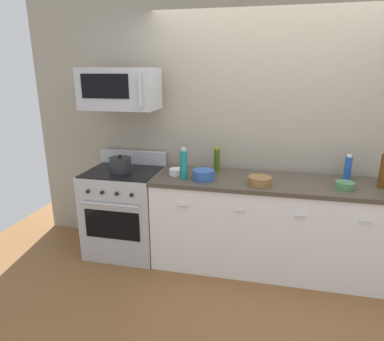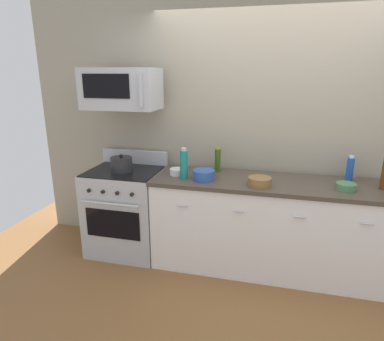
% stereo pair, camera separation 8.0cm
% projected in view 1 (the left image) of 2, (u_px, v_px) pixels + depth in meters
% --- Properties ---
extents(ground_plane, '(6.42, 6.42, 0.00)m').
position_uv_depth(ground_plane, '(265.00, 266.00, 3.41)').
color(ground_plane, brown).
extents(back_wall, '(5.35, 0.10, 2.70)m').
position_uv_depth(back_wall, '(273.00, 129.00, 3.41)').
color(back_wall, '#9E937F').
rests_on(back_wall, ground_plane).
extents(counter_unit, '(2.26, 0.66, 0.92)m').
position_uv_depth(counter_unit, '(267.00, 225.00, 3.28)').
color(counter_unit, white).
rests_on(counter_unit, ground_plane).
extents(range_oven, '(0.76, 0.69, 1.07)m').
position_uv_depth(range_oven, '(125.00, 211.00, 3.59)').
color(range_oven, '#B7BABF').
rests_on(range_oven, ground_plane).
extents(microwave, '(0.74, 0.44, 0.40)m').
position_uv_depth(microwave, '(120.00, 89.00, 3.27)').
color(microwave, '#B7BABF').
extents(bottle_wine_amber, '(0.08, 0.08, 0.34)m').
position_uv_depth(bottle_wine_amber, '(384.00, 170.00, 2.92)').
color(bottle_wine_amber, '#59330F').
rests_on(bottle_wine_amber, countertop_slab).
extents(bottle_soda_blue, '(0.07, 0.07, 0.25)m').
position_uv_depth(bottle_soda_blue, '(348.00, 168.00, 3.14)').
color(bottle_soda_blue, '#1E4CA5').
rests_on(bottle_soda_blue, countertop_slab).
extents(bottle_olive_oil, '(0.06, 0.06, 0.26)m').
position_uv_depth(bottle_olive_oil, '(217.00, 160.00, 3.41)').
color(bottle_olive_oil, '#385114').
rests_on(bottle_olive_oil, countertop_slab).
extents(bottle_sparkling_teal, '(0.07, 0.07, 0.30)m').
position_uv_depth(bottle_sparkling_teal, '(184.00, 164.00, 3.17)').
color(bottle_sparkling_teal, '#197F7A').
rests_on(bottle_sparkling_teal, countertop_slab).
extents(bowl_green_glaze, '(0.16, 0.16, 0.06)m').
position_uv_depth(bowl_green_glaze, '(345.00, 185.00, 2.92)').
color(bowl_green_glaze, '#477A4C').
rests_on(bowl_green_glaze, countertop_slab).
extents(bowl_white_ceramic, '(0.14, 0.14, 0.06)m').
position_uv_depth(bowl_white_ceramic, '(176.00, 172.00, 3.32)').
color(bowl_white_ceramic, white).
rests_on(bowl_white_ceramic, countertop_slab).
extents(bowl_wooden_salad, '(0.21, 0.21, 0.08)m').
position_uv_depth(bowl_wooden_salad, '(260.00, 181.00, 3.01)').
color(bowl_wooden_salad, brown).
rests_on(bowl_wooden_salad, countertop_slab).
extents(bowl_blue_mixing, '(0.21, 0.21, 0.09)m').
position_uv_depth(bowl_blue_mixing, '(204.00, 174.00, 3.17)').
color(bowl_blue_mixing, '#2D519E').
rests_on(bowl_blue_mixing, countertop_slab).
extents(stockpot, '(0.22, 0.22, 0.18)m').
position_uv_depth(stockpot, '(120.00, 165.00, 3.39)').
color(stockpot, '#262628').
rests_on(stockpot, range_oven).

